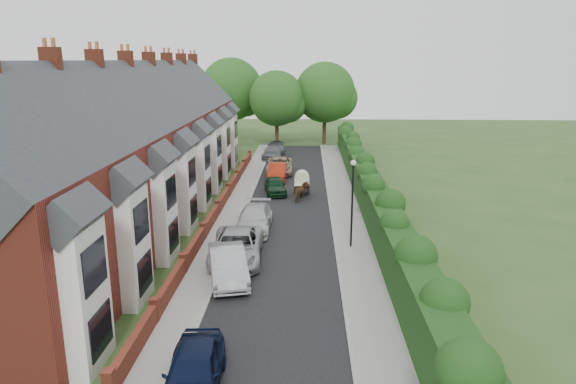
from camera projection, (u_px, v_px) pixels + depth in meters
name	position (u px, v px, depth m)	size (l,w,h in m)	color
ground	(289.00, 275.00, 25.81)	(140.00, 140.00, 0.00)	#2D4C1E
road	(288.00, 212.00, 36.47)	(6.00, 58.00, 0.02)	black
pavement_hedge_side	(346.00, 212.00, 36.30)	(2.20, 58.00, 0.12)	#999790
pavement_house_side	(234.00, 211.00, 36.60)	(1.70, 58.00, 0.12)	#999790
kerb_hedge_side	(331.00, 212.00, 36.34)	(0.18, 58.00, 0.13)	#9A9A95
kerb_house_side	(245.00, 211.00, 36.56)	(0.18, 58.00, 0.13)	#9A9A95
hedge	(372.00, 191.00, 35.85)	(2.10, 58.00, 2.85)	black
terrace_row	(135.00, 152.00, 34.75)	(9.05, 40.50, 11.50)	maroon
garden_wall_row	(217.00, 209.00, 35.56)	(0.35, 40.35, 1.10)	brown
lamppost	(352.00, 193.00, 28.73)	(0.32, 0.32, 5.16)	black
tree_far_left	(279.00, 100.00, 63.24)	(7.14, 6.80, 9.29)	#332316
tree_far_right	(328.00, 94.00, 64.81)	(7.98, 7.60, 10.31)	#332316
tree_far_back	(235.00, 91.00, 66.14)	(8.40, 8.00, 10.82)	#332316
car_navy	(194.00, 371.00, 16.57)	(1.81, 4.51, 1.54)	black
car_silver_a	(228.00, 264.00, 25.14)	(1.69, 4.86, 1.60)	#A9A9AD
car_silver_b	(237.00, 247.00, 27.48)	(2.66, 5.77, 1.60)	#A9ABB1
car_white	(254.00, 219.00, 32.48)	(2.09, 5.15, 1.50)	silver
car_green	(275.00, 186.00, 41.37)	(1.59, 3.96, 1.35)	black
car_red	(278.00, 172.00, 46.23)	(1.57, 4.50, 1.48)	#A12611
car_beige	(280.00, 165.00, 48.87)	(2.46, 5.34, 1.48)	tan
car_grey	(274.00, 152.00, 56.00)	(2.05, 5.04, 1.46)	#5C5E64
car_black	(275.00, 146.00, 60.28)	(1.58, 3.92, 1.33)	black
horse	(302.00, 192.00, 39.12)	(0.78, 1.70, 1.44)	#54391F
horse_cart	(302.00, 181.00, 40.80)	(1.24, 2.75, 1.98)	black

